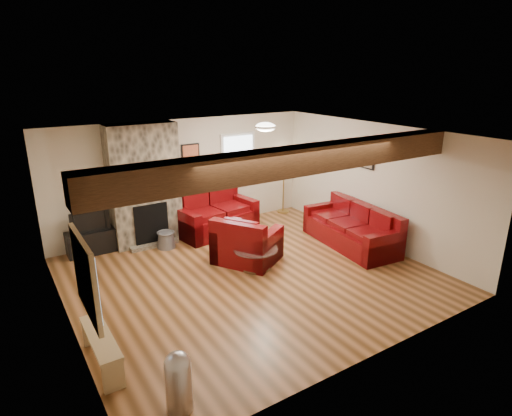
% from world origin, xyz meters
% --- Properties ---
extents(room, '(8.00, 8.00, 8.00)m').
position_xyz_m(room, '(0.00, 0.00, 1.25)').
color(room, brown).
rests_on(room, ground).
extents(floor, '(6.00, 6.00, 0.00)m').
position_xyz_m(floor, '(0.00, 0.00, 0.00)').
color(floor, brown).
rests_on(floor, ground).
extents(oak_beam, '(6.00, 0.36, 0.38)m').
position_xyz_m(oak_beam, '(0.00, -1.25, 2.31)').
color(oak_beam, black).
rests_on(oak_beam, room).
extents(chimney_breast, '(1.40, 0.67, 2.50)m').
position_xyz_m(chimney_breast, '(-1.00, 2.49, 1.22)').
color(chimney_breast, '#322E27').
rests_on(chimney_breast, floor).
extents(back_window, '(0.90, 0.08, 1.10)m').
position_xyz_m(back_window, '(1.35, 2.71, 1.55)').
color(back_window, white).
rests_on(back_window, room).
extents(hatch_window, '(0.08, 1.00, 0.90)m').
position_xyz_m(hatch_window, '(-2.96, -1.50, 1.45)').
color(hatch_window, tan).
rests_on(hatch_window, room).
extents(ceiling_dome, '(0.40, 0.40, 0.18)m').
position_xyz_m(ceiling_dome, '(0.90, 0.90, 2.44)').
color(ceiling_dome, white).
rests_on(ceiling_dome, room).
extents(artwork_back, '(0.42, 0.06, 0.52)m').
position_xyz_m(artwork_back, '(0.15, 2.71, 1.70)').
color(artwork_back, black).
rests_on(artwork_back, room).
extents(artwork_right, '(0.06, 0.55, 0.42)m').
position_xyz_m(artwork_right, '(2.96, 0.30, 1.75)').
color(artwork_right, black).
rests_on(artwork_right, room).
extents(sofa_three, '(1.15, 2.28, 0.85)m').
position_xyz_m(sofa_three, '(2.48, 0.06, 0.42)').
color(sofa_three, '#49050A').
rests_on(sofa_three, floor).
extents(loveseat, '(1.88, 1.25, 0.93)m').
position_xyz_m(loveseat, '(0.46, 2.23, 0.47)').
color(loveseat, '#49050A').
rests_on(loveseat, floor).
extents(armchair_red, '(1.40, 1.45, 0.89)m').
position_xyz_m(armchair_red, '(0.28, 0.57, 0.45)').
color(armchair_red, '#49050A').
rests_on(armchair_red, floor).
extents(coffee_table, '(0.82, 0.82, 0.43)m').
position_xyz_m(coffee_table, '(0.22, 0.19, 0.20)').
color(coffee_table, '#452D16').
rests_on(coffee_table, floor).
extents(tv_cabinet, '(0.95, 0.38, 0.48)m').
position_xyz_m(tv_cabinet, '(-2.14, 2.53, 0.24)').
color(tv_cabinet, black).
rests_on(tv_cabinet, floor).
extents(television, '(0.74, 0.10, 0.43)m').
position_xyz_m(television, '(-2.14, 2.53, 0.69)').
color(television, black).
rests_on(television, tv_cabinet).
extents(floor_lamp, '(0.43, 0.43, 1.69)m').
position_xyz_m(floor_lamp, '(2.57, 2.55, 1.44)').
color(floor_lamp, '#AD9048').
rests_on(floor_lamp, floor).
extents(pine_bench, '(0.26, 1.13, 0.42)m').
position_xyz_m(pine_bench, '(-2.83, -1.07, 0.21)').
color(pine_bench, tan).
rests_on(pine_bench, floor).
extents(pedal_bin, '(0.30, 0.30, 0.72)m').
position_xyz_m(pedal_bin, '(-2.31, -2.25, 0.36)').
color(pedal_bin, '#B2B2B7').
rests_on(pedal_bin, floor).
extents(coal_bucket, '(0.37, 0.37, 0.35)m').
position_xyz_m(coal_bucket, '(-0.80, 1.99, 0.18)').
color(coal_bucket, slate).
rests_on(coal_bucket, floor).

